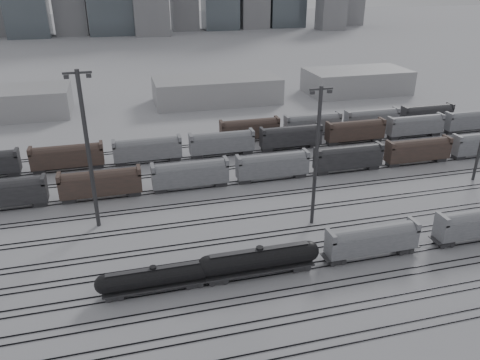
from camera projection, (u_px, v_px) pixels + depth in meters
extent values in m
plane|color=#BABBBF|center=(290.00, 274.00, 66.94)|extent=(900.00, 900.00, 0.00)
cube|color=black|center=(335.00, 347.00, 53.95)|extent=(220.00, 0.07, 0.16)
cube|color=black|center=(329.00, 338.00, 55.22)|extent=(220.00, 0.07, 0.16)
cube|color=black|center=(317.00, 318.00, 58.35)|extent=(220.00, 0.07, 0.16)
cube|color=black|center=(313.00, 311.00, 59.62)|extent=(220.00, 0.07, 0.16)
cube|color=black|center=(302.00, 293.00, 62.75)|extent=(220.00, 0.07, 0.16)
cube|color=black|center=(298.00, 287.00, 64.02)|extent=(220.00, 0.07, 0.16)
cube|color=black|center=(289.00, 272.00, 67.15)|extent=(220.00, 0.07, 0.16)
cube|color=black|center=(286.00, 267.00, 68.42)|extent=(220.00, 0.07, 0.16)
cube|color=black|center=(278.00, 253.00, 71.55)|extent=(220.00, 0.07, 0.16)
cube|color=black|center=(275.00, 249.00, 72.82)|extent=(220.00, 0.07, 0.16)
cube|color=black|center=(268.00, 237.00, 75.95)|extent=(220.00, 0.07, 0.16)
cube|color=black|center=(265.00, 233.00, 77.22)|extent=(220.00, 0.07, 0.16)
cube|color=black|center=(255.00, 217.00, 82.12)|extent=(220.00, 0.07, 0.16)
cube|color=black|center=(253.00, 213.00, 83.38)|extent=(220.00, 0.07, 0.16)
cube|color=black|center=(245.00, 199.00, 88.28)|extent=(220.00, 0.07, 0.16)
cube|color=black|center=(243.00, 196.00, 89.54)|extent=(220.00, 0.07, 0.16)
cube|color=black|center=(236.00, 184.00, 94.44)|extent=(220.00, 0.07, 0.16)
cube|color=black|center=(234.00, 182.00, 95.70)|extent=(220.00, 0.07, 0.16)
cube|color=black|center=(226.00, 169.00, 101.48)|extent=(220.00, 0.07, 0.16)
cube|color=black|center=(225.00, 167.00, 102.74)|extent=(220.00, 0.07, 0.16)
cube|color=black|center=(219.00, 156.00, 108.52)|extent=(220.00, 0.07, 0.16)
cube|color=black|center=(217.00, 154.00, 109.78)|extent=(220.00, 0.07, 0.16)
cube|color=black|center=(212.00, 145.00, 115.56)|extent=(220.00, 0.07, 0.16)
cube|color=black|center=(210.00, 143.00, 116.82)|extent=(220.00, 0.07, 0.16)
cube|color=#252527|center=(114.00, 295.00, 61.92)|extent=(2.30, 1.86, 0.62)
cube|color=#252527|center=(194.00, 282.00, 64.40)|extent=(2.30, 1.86, 0.62)
cube|color=#252527|center=(155.00, 285.00, 62.97)|extent=(13.72, 2.39, 0.22)
cylinder|color=black|center=(154.00, 277.00, 62.39)|extent=(12.83, 2.57, 2.57)
sphere|color=black|center=(104.00, 284.00, 60.89)|extent=(2.57, 2.57, 2.57)
sphere|color=black|center=(201.00, 270.00, 63.89)|extent=(2.57, 2.57, 2.57)
cylinder|color=black|center=(153.00, 268.00, 61.80)|extent=(0.88, 0.88, 0.44)
cube|color=#252527|center=(153.00, 269.00, 61.84)|extent=(12.39, 0.80, 0.05)
cube|color=#252527|center=(217.00, 278.00, 65.15)|extent=(2.66, 2.15, 0.72)
cube|color=#252527|center=(300.00, 265.00, 68.02)|extent=(2.66, 2.15, 0.72)
cube|color=#252527|center=(259.00, 268.00, 66.37)|extent=(15.84, 2.76, 0.26)
cylinder|color=black|center=(260.00, 258.00, 65.70)|extent=(14.82, 2.96, 2.96)
sphere|color=black|center=(208.00, 266.00, 63.96)|extent=(2.96, 2.96, 2.96)
sphere|color=black|center=(309.00, 251.00, 67.43)|extent=(2.96, 2.96, 2.96)
cylinder|color=black|center=(260.00, 249.00, 65.02)|extent=(1.02, 1.02, 0.51)
cube|color=#252527|center=(260.00, 249.00, 65.06)|extent=(14.31, 0.92, 0.06)
cube|color=#252527|center=(336.00, 259.00, 69.38)|extent=(2.46, 1.99, 0.66)
cube|color=#252527|center=(403.00, 248.00, 72.04)|extent=(2.46, 1.99, 0.66)
cube|color=gray|center=(372.00, 241.00, 69.79)|extent=(14.21, 2.84, 3.03)
cylinder|color=gray|center=(373.00, 235.00, 69.32)|extent=(12.88, 2.75, 2.75)
cube|color=gray|center=(331.00, 236.00, 67.41)|extent=(0.66, 2.84, 1.33)
cube|color=gray|center=(414.00, 224.00, 70.60)|extent=(0.66, 2.84, 1.33)
cone|color=#252527|center=(370.00, 252.00, 70.55)|extent=(2.27, 2.27, 0.85)
cube|color=#252527|center=(444.00, 242.00, 73.73)|extent=(2.53, 2.05, 0.68)
cube|color=gray|center=(478.00, 225.00, 74.15)|extent=(14.62, 2.92, 3.12)
cylinder|color=gray|center=(480.00, 218.00, 73.67)|extent=(13.25, 2.83, 2.83)
cube|color=gray|center=(442.00, 219.00, 71.70)|extent=(0.68, 2.92, 1.36)
cone|color=#252527|center=(476.00, 235.00, 74.93)|extent=(2.34, 2.34, 0.88)
cylinder|color=#363639|center=(89.00, 153.00, 74.10)|extent=(0.68, 0.68, 26.39)
cube|color=#363639|center=(77.00, 73.00, 68.86)|extent=(4.22, 0.32, 0.32)
cube|color=#363639|center=(66.00, 77.00, 68.71)|extent=(0.74, 0.53, 0.53)
cube|color=#363639|center=(89.00, 76.00, 69.45)|extent=(0.74, 0.53, 0.53)
cylinder|color=#363639|center=(316.00, 159.00, 75.51)|extent=(0.61, 0.61, 23.70)
cube|color=#363639|center=(321.00, 89.00, 70.81)|extent=(3.79, 0.28, 0.28)
cube|color=#363639|center=(312.00, 93.00, 70.67)|extent=(0.66, 0.47, 0.47)
cube|color=#363639|center=(330.00, 91.00, 71.34)|extent=(0.66, 0.47, 0.47)
cube|color=#252527|center=(3.00, 195.00, 83.88)|extent=(15.00, 3.00, 5.60)
cube|color=#4E3931|center=(101.00, 185.00, 87.86)|extent=(15.00, 3.00, 5.60)
cube|color=gray|center=(190.00, 175.00, 91.84)|extent=(15.00, 3.00, 5.60)
cube|color=gray|center=(272.00, 167.00, 95.82)|extent=(15.00, 3.00, 5.60)
cube|color=#252527|center=(348.00, 159.00, 99.79)|extent=(15.00, 3.00, 5.60)
cube|color=#4E3931|center=(418.00, 151.00, 103.77)|extent=(15.00, 3.00, 5.60)
cube|color=#4E3931|center=(68.00, 158.00, 100.30)|extent=(15.00, 3.00, 5.60)
cube|color=gray|center=(148.00, 151.00, 104.28)|extent=(15.00, 3.00, 5.60)
cube|color=gray|center=(222.00, 144.00, 108.26)|extent=(15.00, 3.00, 5.60)
cube|color=#252527|center=(291.00, 138.00, 112.24)|extent=(15.00, 3.00, 5.60)
cube|color=#4E3931|center=(355.00, 132.00, 116.21)|extent=(15.00, 3.00, 5.60)
cube|color=gray|center=(415.00, 126.00, 120.19)|extent=(15.00, 3.00, 5.60)
cube|color=gray|center=(471.00, 121.00, 124.17)|extent=(15.00, 3.00, 5.60)
cube|color=#4E3931|center=(250.00, 130.00, 117.40)|extent=(15.00, 3.00, 5.60)
cube|color=gray|center=(313.00, 125.00, 121.38)|extent=(15.00, 3.00, 5.60)
cube|color=gray|center=(371.00, 120.00, 125.36)|extent=(15.00, 3.00, 5.60)
cube|color=#252527|center=(427.00, 115.00, 129.34)|extent=(15.00, 3.00, 5.60)
cube|color=#98979A|center=(217.00, 90.00, 151.23)|extent=(40.00, 18.00, 8.00)
cube|color=#98979A|center=(357.00, 81.00, 162.93)|extent=(35.00, 18.00, 8.00)
cube|color=gray|center=(187.00, 3.00, 312.52)|extent=(18.00, 14.40, 38.00)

